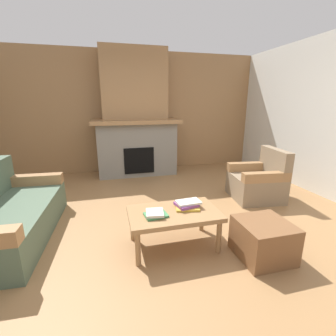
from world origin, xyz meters
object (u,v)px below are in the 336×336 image
(armchair, at_px, (258,182))
(ottoman, at_px, (263,240))
(coffee_table, at_px, (174,216))
(fireplace, at_px, (136,122))
(couch, at_px, (6,217))

(armchair, distance_m, ottoman, 1.70)
(armchair, height_order, coffee_table, armchair)
(ottoman, bearing_deg, fireplace, 104.38)
(fireplace, distance_m, couch, 3.15)
(armchair, relative_size, ottoman, 1.63)
(armchair, height_order, ottoman, armchair)
(couch, relative_size, coffee_table, 1.84)
(fireplace, bearing_deg, coffee_table, -89.50)
(coffee_table, bearing_deg, couch, 161.15)
(armchair, xyz_separation_m, ottoman, (-0.92, -1.43, -0.09))
(couch, distance_m, ottoman, 2.95)
(fireplace, xyz_separation_m, coffee_table, (0.03, -3.02, -0.79))
(fireplace, relative_size, couch, 1.47)
(ottoman, bearing_deg, coffee_table, 153.61)
(armchair, xyz_separation_m, coffee_table, (-1.78, -1.00, 0.08))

